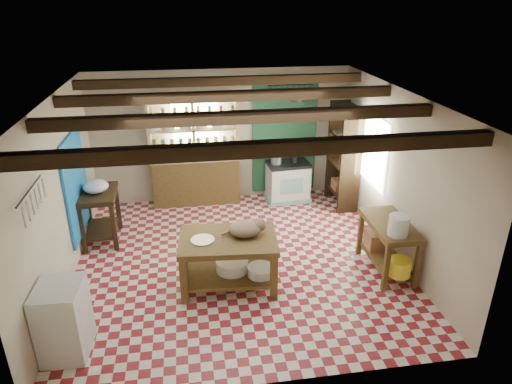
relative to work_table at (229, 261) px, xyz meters
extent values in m
cube|color=maroon|center=(0.21, 0.60, -0.39)|extent=(5.00, 5.00, 0.02)
cube|color=#4C4D52|center=(0.21, 0.60, 2.22)|extent=(5.00, 5.00, 0.02)
cube|color=beige|center=(0.21, 3.10, 0.92)|extent=(5.00, 0.04, 2.60)
cube|color=beige|center=(0.21, -1.90, 0.92)|extent=(5.00, 0.04, 2.60)
cube|color=beige|center=(-2.29, 0.60, 0.92)|extent=(0.04, 5.00, 2.60)
cube|color=beige|center=(2.71, 0.60, 0.92)|extent=(0.04, 5.00, 2.60)
cube|color=#332212|center=(0.21, 0.60, 2.10)|extent=(5.00, 3.80, 0.15)
cube|color=blue|center=(-2.26, 1.50, 0.72)|extent=(0.04, 1.40, 1.60)
cube|color=#1F4F31|center=(1.46, 3.07, 0.87)|extent=(1.30, 0.04, 2.30)
cube|color=beige|center=(-0.29, 3.08, 1.32)|extent=(0.90, 0.02, 0.80)
cube|color=beige|center=(2.69, 1.60, 1.02)|extent=(0.02, 1.30, 1.20)
cube|color=black|center=(-2.23, -0.60, 1.40)|extent=(0.06, 0.90, 0.28)
cube|color=black|center=(1.46, 2.65, 1.80)|extent=(0.86, 0.12, 0.36)
cube|color=#DABE7D|center=(-0.34, 2.91, 0.72)|extent=(1.70, 0.34, 2.20)
cube|color=#332212|center=(2.49, 2.40, 0.62)|extent=(0.40, 0.86, 2.00)
cube|color=brown|center=(0.00, 0.00, 0.00)|extent=(1.42, 1.01, 0.77)
cube|color=silver|center=(1.48, 2.75, 0.02)|extent=(0.86, 0.61, 0.80)
cube|color=#332212|center=(-1.99, 1.63, 0.06)|extent=(0.64, 0.90, 0.89)
cube|color=silver|center=(-2.01, -1.04, 0.07)|extent=(0.53, 0.63, 0.90)
cube|color=brown|center=(2.39, 0.00, 0.02)|extent=(0.58, 1.14, 0.81)
ellipsoid|color=#997959|center=(0.25, 0.03, 0.49)|extent=(0.50, 0.40, 0.21)
cylinder|color=#B1B1B9|center=(-0.35, -0.02, 0.39)|extent=(0.35, 0.35, 0.02)
cylinder|color=silver|center=(0.05, 0.05, -0.10)|extent=(0.51, 0.51, 0.16)
cylinder|color=silver|center=(0.44, -0.14, -0.11)|extent=(0.41, 0.41, 0.13)
cylinder|color=#B1B1B9|center=(1.23, 2.73, 0.54)|extent=(0.22, 0.22, 0.24)
cylinder|color=black|center=(1.58, 2.76, 0.52)|extent=(0.16, 0.16, 0.19)
ellipsoid|color=silver|center=(-1.99, 1.63, 0.61)|extent=(0.42, 0.42, 0.20)
cylinder|color=silver|center=(2.33, -0.35, 0.57)|extent=(0.29, 0.29, 0.28)
cube|color=#A16941|center=(2.39, 0.30, -0.03)|extent=(0.40, 0.32, 0.28)
cylinder|color=yellow|center=(2.38, -0.45, -0.05)|extent=(0.33, 0.33, 0.24)
camera|label=1|loc=(-0.48, -5.53, 3.52)|focal=32.00mm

